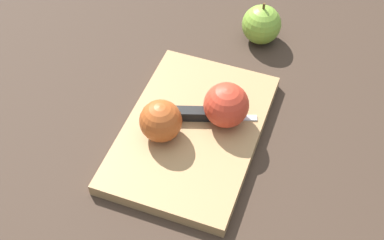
{
  "coord_description": "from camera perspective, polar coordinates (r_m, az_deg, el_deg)",
  "views": [
    {
      "loc": [
        -0.51,
        -0.26,
        0.71
      ],
      "look_at": [
        0.0,
        0.0,
        0.04
      ],
      "focal_mm": 50.0,
      "sensor_mm": 36.0,
      "label": 1
    }
  ],
  "objects": [
    {
      "name": "apple_whole",
      "position": [
        1.06,
        7.43,
        10.07
      ],
      "size": [
        0.08,
        0.08,
        0.09
      ],
      "color": "olive",
      "rests_on": "ground_plane"
    },
    {
      "name": "knife",
      "position": [
        0.9,
        0.07,
        0.64
      ],
      "size": [
        0.08,
        0.15,
        0.02
      ],
      "rotation": [
        0.0,
        0.0,
        -1.13
      ],
      "color": "silver",
      "rests_on": "cutting_board"
    },
    {
      "name": "apple_half_left",
      "position": [
        0.86,
        -3.34,
        -0.1
      ],
      "size": [
        0.07,
        0.07,
        0.07
      ],
      "rotation": [
        0.0,
        0.0,
        6.01
      ],
      "color": "#AD4C1E",
      "rests_on": "cutting_board"
    },
    {
      "name": "cutting_board",
      "position": [
        0.9,
        0.0,
        -1.28
      ],
      "size": [
        0.35,
        0.26,
        0.02
      ],
      "color": "#A37A4C",
      "rests_on": "ground_plane"
    },
    {
      "name": "ground_plane",
      "position": [
        0.91,
        0.0,
        -1.72
      ],
      "size": [
        4.0,
        4.0,
        0.0
      ],
      "primitive_type": "plane",
      "color": "#38281E"
    },
    {
      "name": "apple_half_right",
      "position": [
        0.88,
        3.69,
        1.6
      ],
      "size": [
        0.08,
        0.08,
        0.08
      ],
      "rotation": [
        0.0,
        0.0,
        5.02
      ],
      "color": "red",
      "rests_on": "cutting_board"
    }
  ]
}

